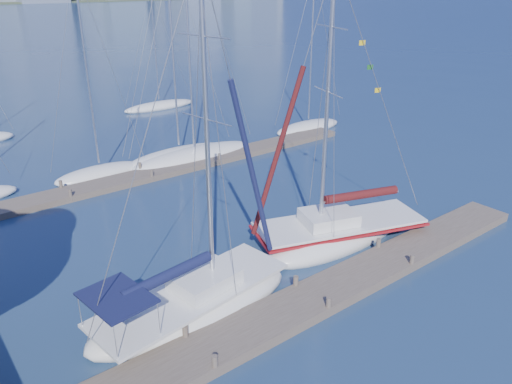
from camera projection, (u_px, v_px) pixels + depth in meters
ground at (311, 304)px, 19.18m from camera, size 700.00×700.00×0.00m
near_dock at (311, 300)px, 19.10m from camera, size 26.00×2.00×0.40m
far_dock at (161, 172)px, 31.86m from camera, size 30.00×1.80×0.36m
sailboat_navy at (193, 291)px, 18.24m from camera, size 8.63×3.84×13.00m
sailboat_maroon at (339, 222)px, 23.52m from camera, size 9.08×5.40×12.85m
bg_boat_1 at (100, 173)px, 31.50m from camera, size 5.99×2.84×12.84m
bg_boat_2 at (179, 155)px, 34.48m from camera, size 8.13×3.02×14.34m
bg_boat_3 at (194, 156)px, 34.41m from camera, size 9.45×2.98×16.01m
bg_boat_5 at (308, 127)px, 41.25m from camera, size 6.77×2.92×12.74m
bg_boat_7 at (160, 106)px, 48.19m from camera, size 7.43×2.64×10.92m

